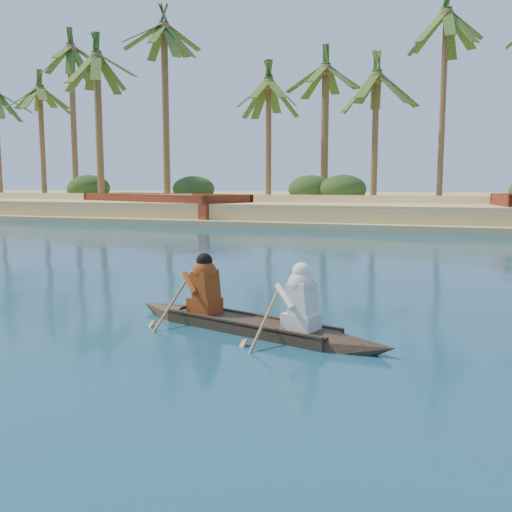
% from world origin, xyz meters
% --- Properties ---
extents(sandy_embankment, '(150.00, 51.00, 1.50)m').
position_xyz_m(sandy_embankment, '(0.00, 46.89, 0.53)').
color(sandy_embankment, '#E1CD7F').
rests_on(sandy_embankment, ground).
extents(palm_grove, '(110.00, 14.00, 16.00)m').
position_xyz_m(palm_grove, '(0.00, 35.00, 8.00)').
color(palm_grove, '#386122').
rests_on(palm_grove, ground).
extents(shrub_cluster, '(100.00, 6.00, 2.40)m').
position_xyz_m(shrub_cluster, '(0.00, 31.50, 1.20)').
color(shrub_cluster, '#223A15').
rests_on(shrub_cluster, ground).
extents(canoe, '(5.27, 2.22, 1.46)m').
position_xyz_m(canoe, '(5.35, 1.31, 0.28)').
color(canoe, '#3B3020').
rests_on(canoe, ground).
extents(barge_mid, '(13.34, 8.48, 2.11)m').
position_xyz_m(barge_mid, '(-10.48, 27.00, 0.74)').
color(barge_mid, maroon).
rests_on(barge_mid, ground).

